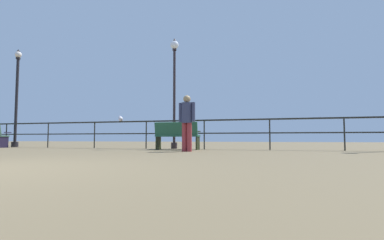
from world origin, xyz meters
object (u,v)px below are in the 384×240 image
Objects in this scene: lamppost_left at (17,95)px; lamppost_center at (174,81)px; person_by_bench at (187,119)px; bench_near_left at (177,134)px; seagull_on_rail at (121,119)px.

lamppost_left is 7.18m from lamppost_center.
lamppost_left is at bearing 166.10° from person_by_bench.
bench_near_left is 7.84m from lamppost_left.
seagull_on_rail is (5.14, -0.20, -1.12)m from lamppost_left.
bench_near_left is 3.87× the size of seagull_on_rail.
person_by_bench is 3.65m from seagull_on_rail.
bench_near_left is 0.91× the size of person_by_bench.
bench_near_left is at bearing -16.28° from seagull_on_rail.
lamppost_center reaches higher than bench_near_left.
lamppost_left reaches higher than seagull_on_rail.
lamppost_center is at bearing 118.38° from person_by_bench.
lamppost_center is at bearing 114.76° from bench_near_left.
lamppost_left is at bearing -180.00° from lamppost_center.
bench_near_left is 0.36× the size of lamppost_center.
lamppost_center is 2.79m from person_by_bench.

